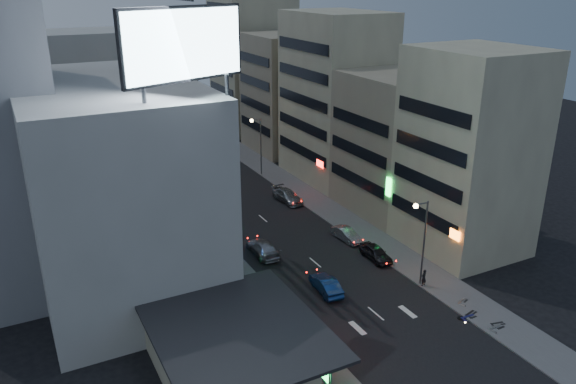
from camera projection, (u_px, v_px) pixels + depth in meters
ground at (407, 340)px, 42.93m from camera, size 180.00×180.00×0.00m
sidewalk_left at (185, 219)px, 64.33m from camera, size 4.00×120.00×0.12m
sidewalk_right at (307, 195)px, 71.22m from camera, size 4.00×120.00×0.12m
food_court at (227, 356)px, 37.90m from camera, size 11.00×13.00×3.88m
white_building at (114, 185)px, 48.97m from camera, size 14.00×24.00×18.00m
shophouse_near at (469, 153)px, 54.51m from camera, size 10.00×11.00×20.00m
shophouse_mid at (398, 143)px, 64.97m from camera, size 11.00×12.00×16.00m
shophouse_far at (335, 98)px, 74.46m from camera, size 10.00×14.00×22.00m
far_left_a at (85, 114)px, 69.98m from camera, size 11.00×10.00×20.00m
far_left_b at (69, 113)px, 81.44m from camera, size 12.00×10.00×15.00m
far_right_a at (287, 93)px, 87.82m from camera, size 11.00×12.00×18.00m
far_right_b at (253, 62)px, 98.57m from camera, size 12.00×12.00×24.00m
billboard at (184, 45)px, 37.86m from camera, size 9.52×3.75×6.20m
street_lamp_right_near at (422, 232)px, 48.53m from camera, size 1.60×0.44×8.02m
street_lamp_left at (226, 195)px, 56.71m from camera, size 1.60×0.44×8.02m
street_lamp_right_far at (258, 138)px, 76.71m from camera, size 1.60×0.44×8.02m
parked_car_right_near at (376, 253)px, 54.91m from camera, size 1.80×4.19×1.41m
parked_car_right_mid at (346, 234)px, 59.00m from camera, size 1.72×4.03×1.29m
parked_car_left at (199, 205)px, 66.72m from camera, size 2.40×4.76×1.29m
parked_car_right_far at (287, 196)px, 69.15m from camera, size 2.44×5.22×1.47m
road_car_blue at (326, 285)px, 49.20m from camera, size 1.97×4.48×1.43m
road_car_silver at (263, 248)px, 55.85m from camera, size 2.20×5.09×1.46m
person at (424, 278)px, 49.96m from camera, size 0.65×0.50×1.59m
scooter_black_a at (503, 316)px, 44.83m from camera, size 0.89×1.76×1.02m
scooter_silver_a at (501, 318)px, 44.46m from camera, size 0.68×1.95×1.18m
scooter_blue at (473, 308)px, 45.80m from camera, size 0.71×1.87×1.13m
scooter_black_b at (473, 304)px, 46.38m from camera, size 1.01×1.84×1.07m
scooter_silver_b at (464, 293)px, 48.06m from camera, size 1.14×1.78×1.03m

